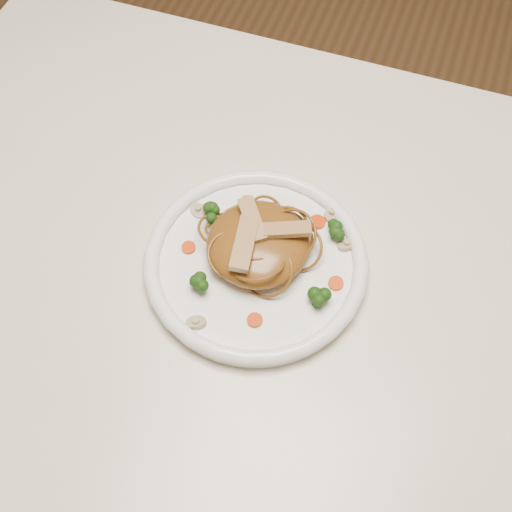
% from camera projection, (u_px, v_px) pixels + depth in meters
% --- Properties ---
extents(ground, '(4.00, 4.00, 0.00)m').
position_uv_depth(ground, '(268.00, 429.00, 1.51)').
color(ground, '#56381D').
rests_on(ground, ground).
extents(table, '(1.20, 0.80, 0.75)m').
position_uv_depth(table, '(275.00, 297.00, 0.95)').
color(table, beige).
rests_on(table, ground).
extents(plate, '(0.37, 0.37, 0.02)m').
position_uv_depth(plate, '(256.00, 265.00, 0.85)').
color(plate, white).
rests_on(plate, table).
extents(noodle_mound, '(0.17, 0.17, 0.04)m').
position_uv_depth(noodle_mound, '(258.00, 244.00, 0.83)').
color(noodle_mound, brown).
rests_on(noodle_mound, plate).
extents(chicken_a, '(0.06, 0.04, 0.01)m').
position_uv_depth(chicken_a, '(287.00, 230.00, 0.81)').
color(chicken_a, tan).
rests_on(chicken_a, noodle_mound).
extents(chicken_b, '(0.05, 0.06, 0.01)m').
position_uv_depth(chicken_b, '(252.00, 220.00, 0.82)').
color(chicken_b, tan).
rests_on(chicken_b, noodle_mound).
extents(chicken_c, '(0.03, 0.08, 0.01)m').
position_uv_depth(chicken_c, '(244.00, 244.00, 0.80)').
color(chicken_c, tan).
rests_on(chicken_c, noodle_mound).
extents(broccoli_0, '(0.03, 0.03, 0.03)m').
position_uv_depth(broccoli_0, '(337.00, 230.00, 0.86)').
color(broccoli_0, '#1E480F').
rests_on(broccoli_0, plate).
extents(broccoli_1, '(0.03, 0.03, 0.03)m').
position_uv_depth(broccoli_1, '(212.00, 213.00, 0.87)').
color(broccoli_1, '#1E480F').
rests_on(broccoli_1, plate).
extents(broccoli_2, '(0.03, 0.03, 0.03)m').
position_uv_depth(broccoli_2, '(199.00, 281.00, 0.81)').
color(broccoli_2, '#1E480F').
rests_on(broccoli_2, plate).
extents(broccoli_3, '(0.02, 0.02, 0.03)m').
position_uv_depth(broccoli_3, '(318.00, 298.00, 0.80)').
color(broccoli_3, '#1E480F').
rests_on(broccoli_3, plate).
extents(carrot_0, '(0.03, 0.03, 0.00)m').
position_uv_depth(carrot_0, '(318.00, 222.00, 0.87)').
color(carrot_0, red).
rests_on(carrot_0, plate).
extents(carrot_1, '(0.02, 0.02, 0.00)m').
position_uv_depth(carrot_1, '(189.00, 248.00, 0.85)').
color(carrot_1, red).
rests_on(carrot_1, plate).
extents(carrot_2, '(0.03, 0.03, 0.00)m').
position_uv_depth(carrot_2, '(336.00, 283.00, 0.83)').
color(carrot_2, red).
rests_on(carrot_2, plate).
extents(carrot_3, '(0.02, 0.02, 0.00)m').
position_uv_depth(carrot_3, '(247.00, 203.00, 0.89)').
color(carrot_3, red).
rests_on(carrot_3, plate).
extents(carrot_4, '(0.02, 0.02, 0.00)m').
position_uv_depth(carrot_4, '(255.00, 320.00, 0.80)').
color(carrot_4, red).
rests_on(carrot_4, plate).
extents(mushroom_0, '(0.03, 0.03, 0.01)m').
position_uv_depth(mushroom_0, '(196.00, 322.00, 0.80)').
color(mushroom_0, beige).
rests_on(mushroom_0, plate).
extents(mushroom_1, '(0.04, 0.04, 0.01)m').
position_uv_depth(mushroom_1, '(346.00, 245.00, 0.86)').
color(mushroom_1, beige).
rests_on(mushroom_1, plate).
extents(mushroom_2, '(0.04, 0.04, 0.01)m').
position_uv_depth(mushroom_2, '(198.00, 210.00, 0.88)').
color(mushroom_2, beige).
rests_on(mushroom_2, plate).
extents(mushroom_3, '(0.03, 0.03, 0.01)m').
position_uv_depth(mushroom_3, '(332.00, 214.00, 0.88)').
color(mushroom_3, beige).
rests_on(mushroom_3, plate).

